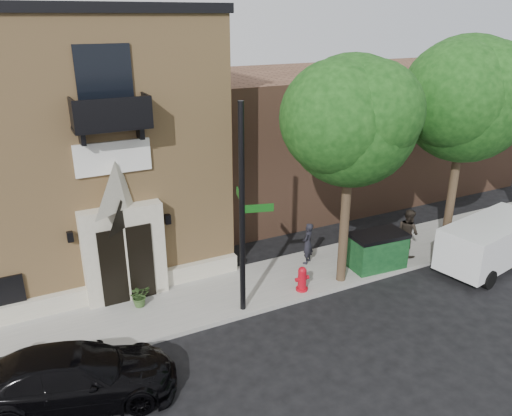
% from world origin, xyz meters
% --- Properties ---
extents(ground, '(120.00, 120.00, 0.00)m').
position_xyz_m(ground, '(0.00, 0.00, 0.00)').
color(ground, black).
rests_on(ground, ground).
extents(sidewalk, '(42.00, 3.00, 0.15)m').
position_xyz_m(sidewalk, '(1.00, 1.50, 0.07)').
color(sidewalk, gray).
rests_on(sidewalk, ground).
extents(church, '(12.20, 11.01, 9.30)m').
position_xyz_m(church, '(-2.99, 7.95, 4.63)').
color(church, tan).
rests_on(church, ground).
extents(neighbour_building, '(18.00, 8.00, 6.40)m').
position_xyz_m(neighbour_building, '(12.00, 9.00, 3.20)').
color(neighbour_building, brown).
rests_on(neighbour_building, ground).
extents(street_tree_left, '(4.97, 4.38, 7.77)m').
position_xyz_m(street_tree_left, '(6.03, 0.35, 5.87)').
color(street_tree_left, '#38281C').
rests_on(street_tree_left, sidewalk).
extents(street_tree_mid, '(5.21, 4.64, 8.25)m').
position_xyz_m(street_tree_mid, '(11.03, 0.35, 6.20)').
color(street_tree_mid, '#38281C').
rests_on(street_tree_mid, sidewalk).
extents(black_sedan, '(5.23, 3.18, 1.42)m').
position_xyz_m(black_sedan, '(-3.25, -1.32, 0.71)').
color(black_sedan, black).
rests_on(black_sedan, ground).
extents(cargo_van, '(4.81, 2.62, 1.86)m').
position_xyz_m(cargo_van, '(11.84, -1.03, 1.04)').
color(cargo_van, white).
rests_on(cargo_van, ground).
extents(street_sign, '(1.02, 1.22, 6.61)m').
position_xyz_m(street_sign, '(2.11, 0.35, 3.47)').
color(street_sign, black).
rests_on(street_sign, sidewalk).
extents(fire_hydrant, '(0.50, 0.40, 0.88)m').
position_xyz_m(fire_hydrant, '(4.37, 0.45, 0.58)').
color(fire_hydrant, '#AC0917').
rests_on(fire_hydrant, sidewalk).
extents(dumpster, '(2.14, 1.32, 1.35)m').
position_xyz_m(dumpster, '(7.76, 0.66, 0.83)').
color(dumpster, '#0F3719').
rests_on(dumpster, sidewalk).
extents(planter, '(0.73, 0.65, 0.73)m').
position_xyz_m(planter, '(-0.80, 2.00, 0.52)').
color(planter, '#3A5929').
rests_on(planter, sidewalk).
extents(pedestrian_near, '(0.70, 0.66, 1.60)m').
position_xyz_m(pedestrian_near, '(5.63, 2.11, 0.95)').
color(pedestrian_near, black).
rests_on(pedestrian_near, sidewalk).
extents(pedestrian_far, '(0.74, 0.94, 1.89)m').
position_xyz_m(pedestrian_far, '(9.47, 0.94, 1.09)').
color(pedestrian_far, black).
rests_on(pedestrian_far, sidewalk).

